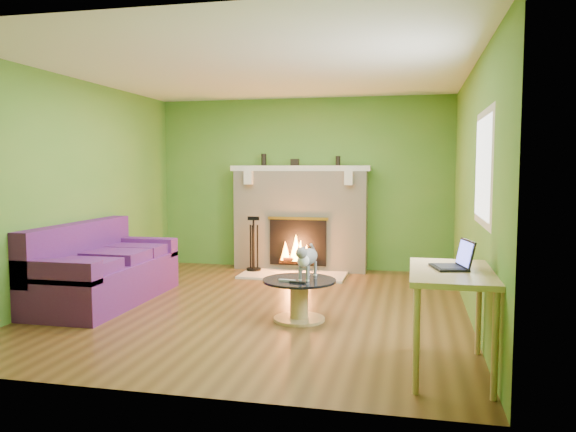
% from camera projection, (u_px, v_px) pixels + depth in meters
% --- Properties ---
extents(floor, '(5.00, 5.00, 0.00)m').
position_uv_depth(floor, '(260.00, 306.00, 6.29)').
color(floor, '#533317').
rests_on(floor, ground).
extents(ceiling, '(5.00, 5.00, 0.00)m').
position_uv_depth(ceiling, '(259.00, 70.00, 6.06)').
color(ceiling, white).
rests_on(ceiling, wall_back).
extents(wall_back, '(5.00, 0.00, 5.00)m').
position_uv_depth(wall_back, '(303.00, 184.00, 8.61)').
color(wall_back, '#47852B').
rests_on(wall_back, floor).
extents(wall_front, '(5.00, 0.00, 5.00)m').
position_uv_depth(wall_front, '(160.00, 206.00, 3.74)').
color(wall_front, '#47852B').
rests_on(wall_front, floor).
extents(wall_left, '(0.00, 5.00, 5.00)m').
position_uv_depth(wall_left, '(77.00, 189.00, 6.66)').
color(wall_left, '#47852B').
rests_on(wall_left, floor).
extents(wall_right, '(0.00, 5.00, 5.00)m').
position_uv_depth(wall_right, '(473.00, 193.00, 5.69)').
color(wall_right, '#47852B').
rests_on(wall_right, floor).
extents(window_frame, '(0.00, 1.20, 1.20)m').
position_uv_depth(window_frame, '(484.00, 168.00, 4.79)').
color(window_frame, silver).
rests_on(window_frame, wall_right).
extents(window_pane, '(0.00, 1.06, 1.06)m').
position_uv_depth(window_pane, '(483.00, 168.00, 4.80)').
color(window_pane, white).
rests_on(window_pane, wall_right).
extents(fireplace, '(2.10, 0.46, 1.58)m').
position_uv_depth(fireplace, '(300.00, 219.00, 8.47)').
color(fireplace, beige).
rests_on(fireplace, floor).
extents(hearth, '(1.50, 0.75, 0.03)m').
position_uv_depth(hearth, '(293.00, 275.00, 8.04)').
color(hearth, beige).
rests_on(hearth, floor).
extents(mantel, '(2.10, 0.28, 0.08)m').
position_uv_depth(mantel, '(300.00, 168.00, 8.39)').
color(mantel, silver).
rests_on(mantel, fireplace).
extents(sofa, '(0.92, 2.03, 0.91)m').
position_uv_depth(sofa, '(101.00, 271.00, 6.49)').
color(sofa, '#551B67').
rests_on(sofa, floor).
extents(coffee_table, '(0.75, 0.75, 0.42)m').
position_uv_depth(coffee_table, '(299.00, 297.00, 5.70)').
color(coffee_table, tan).
rests_on(coffee_table, floor).
extents(desk, '(0.62, 1.06, 0.79)m').
position_uv_depth(desk, '(452.00, 283.00, 4.22)').
color(desk, tan).
rests_on(desk, floor).
extents(cat, '(0.27, 0.61, 0.37)m').
position_uv_depth(cat, '(308.00, 261.00, 5.70)').
color(cat, slate).
rests_on(cat, coffee_table).
extents(remote_silver, '(0.17, 0.06, 0.02)m').
position_uv_depth(remote_silver, '(287.00, 280.00, 5.59)').
color(remote_silver, '#98989A').
rests_on(remote_silver, coffee_table).
extents(remote_black, '(0.16, 0.06, 0.02)m').
position_uv_depth(remote_black, '(298.00, 282.00, 5.50)').
color(remote_black, black).
rests_on(remote_black, coffee_table).
extents(laptop, '(0.33, 0.36, 0.23)m').
position_uv_depth(laptop, '(449.00, 254.00, 4.25)').
color(laptop, black).
rests_on(laptop, desk).
extents(fire_tools, '(0.22, 0.22, 0.81)m').
position_uv_depth(fire_tools, '(254.00, 243.00, 8.28)').
color(fire_tools, black).
rests_on(fire_tools, hearth).
extents(mantel_vase_left, '(0.08, 0.08, 0.18)m').
position_uv_depth(mantel_vase_left, '(264.00, 160.00, 8.53)').
color(mantel_vase_left, black).
rests_on(mantel_vase_left, mantel).
extents(mantel_vase_right, '(0.07, 0.07, 0.14)m').
position_uv_depth(mantel_vase_right, '(338.00, 161.00, 8.28)').
color(mantel_vase_right, black).
rests_on(mantel_vase_right, mantel).
extents(mantel_box, '(0.12, 0.08, 0.10)m').
position_uv_depth(mantel_box, '(295.00, 162.00, 8.43)').
color(mantel_box, black).
rests_on(mantel_box, mantel).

